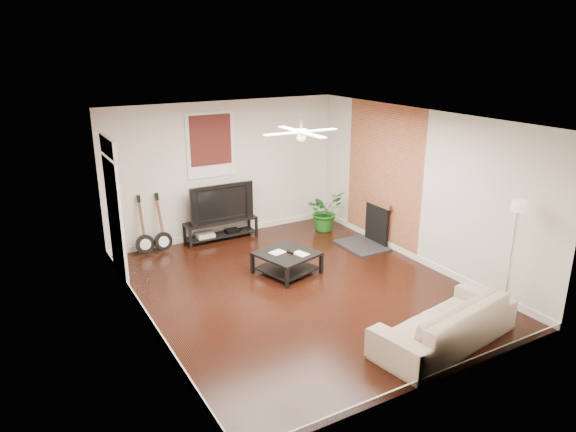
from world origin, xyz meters
The scene contains 14 objects.
room centered at (0.00, 0.00, 1.40)m, with size 5.01×6.01×2.81m.
brick_accent centered at (2.49, 1.00, 1.40)m, with size 0.02×2.20×2.80m, color #AA5B36.
fireplace centered at (2.20, 1.00, 0.46)m, with size 0.80×1.10×0.92m, color black.
window_back centered at (-0.30, 2.97, 1.95)m, with size 1.00×0.06×1.30m, color #3B1010.
door_left centered at (-2.46, 1.90, 1.25)m, with size 0.08×1.00×2.50m, color white.
tv_stand centered at (-0.23, 2.78, 0.21)m, with size 1.51×0.40×0.42m, color black.
tv centered at (-0.23, 2.80, 0.81)m, with size 1.35×0.18×0.78m, color black.
coffee_table centered at (0.11, 0.64, 0.19)m, with size 0.92×0.92×0.38m, color black.
sofa centered at (0.82, -2.40, 0.32)m, with size 2.21×0.86×0.65m, color #C7B395.
floor_lamp centered at (2.17, -2.30, 0.90)m, with size 0.30×0.30×1.80m, color silver, non-canonical shape.
potted_plant centered at (1.95, 2.21, 0.43)m, with size 0.78×0.67×0.86m, color #1C601B.
guitar_left centered at (-1.82, 2.75, 0.58)m, with size 0.36×0.25×1.16m, color black, non-canonical shape.
guitar_right centered at (-1.47, 2.72, 0.58)m, with size 0.36×0.25×1.16m, color black, non-canonical shape.
ceiling_fan centered at (0.00, 0.00, 2.60)m, with size 1.24×1.24×0.32m, color white, non-canonical shape.
Camera 1 is at (-4.12, -6.80, 3.88)m, focal length 32.89 mm.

